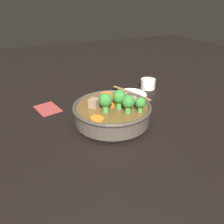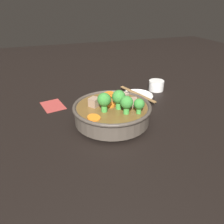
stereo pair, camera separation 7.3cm
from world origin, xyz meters
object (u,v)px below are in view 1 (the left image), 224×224
stirfry_bowl (112,111)px  chopsticks_pair (131,93)px  tea_cup (148,84)px  side_saucer (131,95)px

stirfry_bowl → chopsticks_pair: (-0.17, 0.17, -0.03)m
tea_cup → chopsticks_pair: size_ratio=0.33×
stirfry_bowl → side_saucer: (-0.17, 0.17, -0.04)m
tea_cup → stirfry_bowl: bearing=-53.5°
stirfry_bowl → chopsticks_pair: bearing=134.2°
side_saucer → chopsticks_pair: size_ratio=0.66×
stirfry_bowl → chopsticks_pair: 0.24m
tea_cup → side_saucer: bearing=-68.1°
side_saucer → tea_cup: tea_cup is taller
side_saucer → stirfry_bowl: bearing=-45.8°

